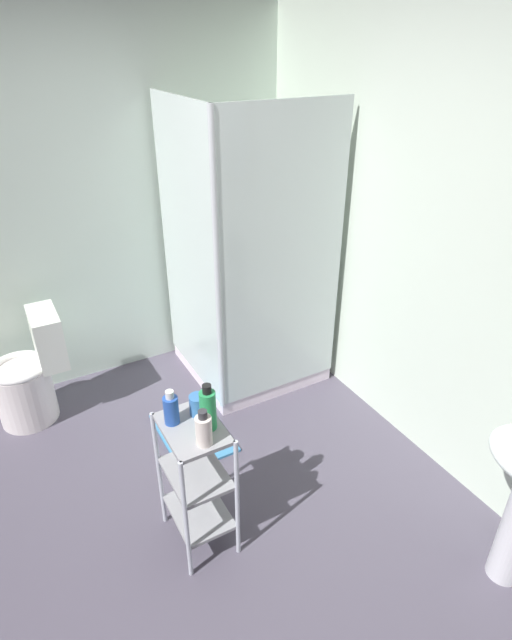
{
  "coord_description": "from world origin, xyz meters",
  "views": [
    {
      "loc": [
        1.65,
        -0.29,
        2.3
      ],
      "look_at": [
        -0.37,
        0.83,
        1.0
      ],
      "focal_mm": 28.62,
      "sensor_mm": 36.0,
      "label": 1
    }
  ],
  "objects_px": {
    "toilet": "(30,378)",
    "bath_mat": "(193,432)",
    "shampoo_bottle_blue": "(171,409)",
    "lotion_bottle_white": "(204,430)",
    "storage_cart": "(196,475)",
    "rinse_cup": "(198,405)",
    "shower_stall": "(244,323)",
    "body_wash_bottle_green": "(208,409)"
  },
  "relations": [
    {
      "from": "storage_cart",
      "to": "shower_stall",
      "type": "bearing_deg",
      "value": 142.97
    },
    {
      "from": "shampoo_bottle_blue",
      "to": "storage_cart",
      "type": "bearing_deg",
      "value": 41.25
    },
    {
      "from": "toilet",
      "to": "shampoo_bottle_blue",
      "type": "height_order",
      "value": "shampoo_bottle_blue"
    },
    {
      "from": "shampoo_bottle_blue",
      "to": "rinse_cup",
      "type": "distance_m",
      "value": 0.13
    },
    {
      "from": "storage_cart",
      "to": "lotion_bottle_white",
      "type": "distance_m",
      "value": 0.4
    },
    {
      "from": "toilet",
      "to": "shower_stall",
      "type": "bearing_deg",
      "value": 79.26
    },
    {
      "from": "rinse_cup",
      "to": "bath_mat",
      "type": "distance_m",
      "value": 1.05
    },
    {
      "from": "shampoo_bottle_blue",
      "to": "lotion_bottle_white",
      "type": "xyz_separation_m",
      "value": [
        0.2,
        0.07,
        0.0
      ]
    },
    {
      "from": "lotion_bottle_white",
      "to": "shower_stall",
      "type": "bearing_deg",
      "value": 145.91
    },
    {
      "from": "toilet",
      "to": "bath_mat",
      "type": "distance_m",
      "value": 1.14
    },
    {
      "from": "shampoo_bottle_blue",
      "to": "bath_mat",
      "type": "relative_size",
      "value": 0.29
    },
    {
      "from": "rinse_cup",
      "to": "storage_cart",
      "type": "bearing_deg",
      "value": -41.0
    },
    {
      "from": "toilet",
      "to": "body_wash_bottle_green",
      "type": "relative_size",
      "value": 3.22
    },
    {
      "from": "shampoo_bottle_blue",
      "to": "body_wash_bottle_green",
      "type": "bearing_deg",
      "value": 49.32
    },
    {
      "from": "shampoo_bottle_blue",
      "to": "lotion_bottle_white",
      "type": "relative_size",
      "value": 0.99
    },
    {
      "from": "toilet",
      "to": "bath_mat",
      "type": "height_order",
      "value": "toilet"
    },
    {
      "from": "toilet",
      "to": "body_wash_bottle_green",
      "type": "bearing_deg",
      "value": 23.72
    },
    {
      "from": "storage_cart",
      "to": "lotion_bottle_white",
      "type": "height_order",
      "value": "lotion_bottle_white"
    },
    {
      "from": "bath_mat",
      "to": "lotion_bottle_white",
      "type": "bearing_deg",
      "value": -16.96
    },
    {
      "from": "bath_mat",
      "to": "shampoo_bottle_blue",
      "type": "bearing_deg",
      "value": -26.79
    },
    {
      "from": "toilet",
      "to": "bath_mat",
      "type": "xyz_separation_m",
      "value": [
        0.69,
        0.85,
        -0.31
      ]
    },
    {
      "from": "shower_stall",
      "to": "storage_cart",
      "type": "xyz_separation_m",
      "value": [
        1.16,
        -0.87,
        -0.03
      ]
    },
    {
      "from": "shampoo_bottle_blue",
      "to": "rinse_cup",
      "type": "bearing_deg",
      "value": 89.5
    },
    {
      "from": "toilet",
      "to": "rinse_cup",
      "type": "relative_size",
      "value": 7.55
    },
    {
      "from": "toilet",
      "to": "body_wash_bottle_green",
      "type": "xyz_separation_m",
      "value": [
        1.47,
        0.65,
        0.53
      ]
    },
    {
      "from": "storage_cart",
      "to": "shampoo_bottle_blue",
      "type": "relative_size",
      "value": 4.18
    },
    {
      "from": "storage_cart",
      "to": "body_wash_bottle_green",
      "type": "xyz_separation_m",
      "value": [
        0.04,
        0.07,
        0.41
      ]
    },
    {
      "from": "storage_cart",
      "to": "lotion_bottle_white",
      "type": "relative_size",
      "value": 4.15
    },
    {
      "from": "storage_cart",
      "to": "bath_mat",
      "type": "xyz_separation_m",
      "value": [
        -0.74,
        0.27,
        -0.43
      ]
    },
    {
      "from": "storage_cart",
      "to": "lotion_bottle_white",
      "type": "bearing_deg",
      "value": 3.02
    },
    {
      "from": "storage_cart",
      "to": "bath_mat",
      "type": "bearing_deg",
      "value": 159.99
    },
    {
      "from": "body_wash_bottle_green",
      "to": "storage_cart",
      "type": "bearing_deg",
      "value": -120.07
    },
    {
      "from": "storage_cart",
      "to": "body_wash_bottle_green",
      "type": "relative_size",
      "value": 3.13
    },
    {
      "from": "shower_stall",
      "to": "lotion_bottle_white",
      "type": "xyz_separation_m",
      "value": [
        1.28,
        -0.87,
        0.35
      ]
    },
    {
      "from": "toilet",
      "to": "lotion_bottle_white",
      "type": "relative_size",
      "value": 4.26
    },
    {
      "from": "body_wash_bottle_green",
      "to": "lotion_bottle_white",
      "type": "height_order",
      "value": "body_wash_bottle_green"
    },
    {
      "from": "bath_mat",
      "to": "storage_cart",
      "type": "bearing_deg",
      "value": -20.01
    },
    {
      "from": "toilet",
      "to": "bath_mat",
      "type": "relative_size",
      "value": 1.27
    },
    {
      "from": "lotion_bottle_white",
      "to": "shampoo_bottle_blue",
      "type": "bearing_deg",
      "value": -159.86
    },
    {
      "from": "shampoo_bottle_blue",
      "to": "bath_mat",
      "type": "xyz_separation_m",
      "value": [
        -0.67,
        0.34,
        -0.81
      ]
    },
    {
      "from": "shower_stall",
      "to": "shampoo_bottle_blue",
      "type": "relative_size",
      "value": 11.31
    },
    {
      "from": "shower_stall",
      "to": "storage_cart",
      "type": "bearing_deg",
      "value": -37.03
    }
  ]
}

